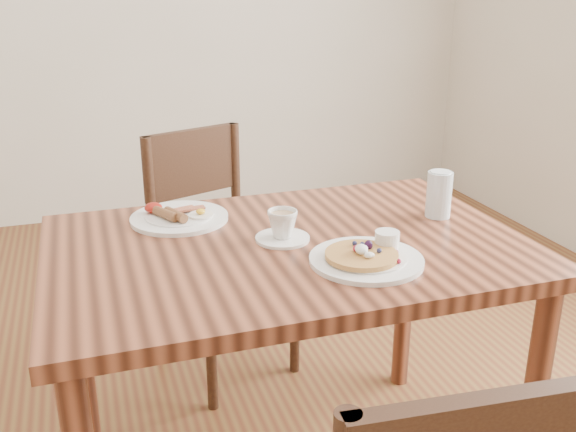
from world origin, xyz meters
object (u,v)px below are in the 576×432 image
(pancake_plate, at_px, (367,256))
(chair_far, at_px, (215,242))
(water_glass, at_px, (439,195))
(breakfast_plate, at_px, (178,216))
(teacup_saucer, at_px, (282,227))
(dining_table, at_px, (288,277))

(pancake_plate, bearing_deg, chair_far, 102.60)
(pancake_plate, xyz_separation_m, water_glass, (0.32, 0.23, 0.05))
(pancake_plate, distance_m, breakfast_plate, 0.57)
(breakfast_plate, distance_m, teacup_saucer, 0.33)
(dining_table, xyz_separation_m, teacup_saucer, (-0.01, 0.02, 0.13))
(pancake_plate, relative_size, water_glass, 2.09)
(teacup_saucer, bearing_deg, breakfast_plate, 135.34)
(dining_table, xyz_separation_m, breakfast_plate, (-0.24, 0.25, 0.11))
(pancake_plate, height_order, breakfast_plate, pancake_plate)
(teacup_saucer, bearing_deg, pancake_plate, -52.72)
(chair_far, height_order, pancake_plate, chair_far)
(chair_far, bearing_deg, dining_table, 73.84)
(chair_far, relative_size, breakfast_plate, 3.26)
(breakfast_plate, xyz_separation_m, teacup_saucer, (0.23, -0.23, 0.02))
(pancake_plate, bearing_deg, teacup_saucer, 127.28)
(breakfast_plate, relative_size, water_glass, 2.09)
(dining_table, relative_size, breakfast_plate, 4.44)
(teacup_saucer, bearing_deg, water_glass, 3.82)
(breakfast_plate, bearing_deg, dining_table, -45.75)
(pancake_plate, xyz_separation_m, breakfast_plate, (-0.38, 0.42, -0.00))
(pancake_plate, distance_m, teacup_saucer, 0.24)
(water_glass, bearing_deg, dining_table, -173.88)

